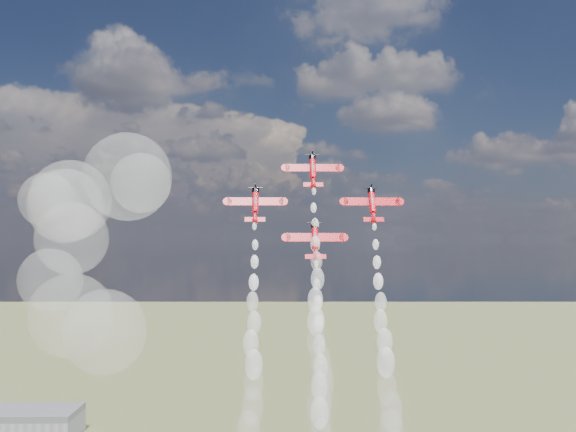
% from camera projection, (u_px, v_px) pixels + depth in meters
% --- Properties ---
extents(hangar, '(50.00, 28.00, 13.00)m').
position_uv_depth(hangar, '(24.00, 423.00, 315.53)').
color(hangar, gray).
rests_on(hangar, ground).
extents(plane_lead, '(13.02, 6.79, 8.52)m').
position_uv_depth(plane_lead, '(313.00, 170.00, 160.66)').
color(plane_lead, red).
rests_on(plane_lead, ground).
extents(plane_left, '(13.02, 6.79, 8.52)m').
position_uv_depth(plane_left, '(255.00, 204.00, 155.61)').
color(plane_left, red).
rests_on(plane_left, ground).
extents(plane_right, '(13.02, 6.79, 8.52)m').
position_uv_depth(plane_right, '(372.00, 204.00, 156.08)').
color(plane_right, red).
rests_on(plane_right, ground).
extents(plane_slot, '(13.02, 6.79, 8.52)m').
position_uv_depth(plane_slot, '(315.00, 240.00, 151.03)').
color(plane_slot, red).
rests_on(plane_slot, ground).
extents(smoke_trail_lead, '(5.81, 26.66, 47.45)m').
position_uv_depth(smoke_trail_lead, '(319.00, 355.00, 137.78)').
color(smoke_trail_lead, white).
rests_on(smoke_trail_lead, plane_lead).
extents(smoke_trail_left, '(5.47, 26.83, 47.28)m').
position_uv_depth(smoke_trail_left, '(251.00, 400.00, 132.60)').
color(smoke_trail_left, white).
rests_on(smoke_trail_left, plane_left).
extents(smoke_trail_right, '(5.23, 26.98, 46.66)m').
position_uv_depth(smoke_trail_right, '(389.00, 400.00, 133.03)').
color(smoke_trail_right, white).
rests_on(smoke_trail_right, plane_right).
extents(drifted_smoke_cloud, '(67.50, 35.57, 59.00)m').
position_uv_depth(drifted_smoke_cloud, '(74.00, 246.00, 164.90)').
color(drifted_smoke_cloud, white).
rests_on(drifted_smoke_cloud, ground).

